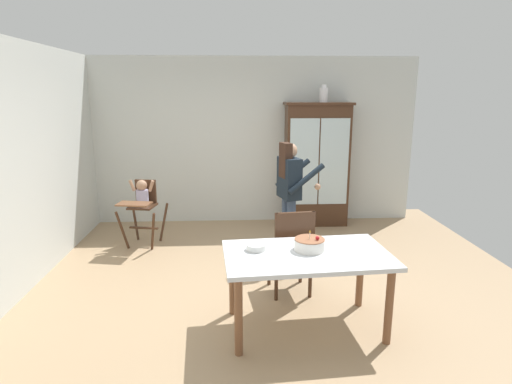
% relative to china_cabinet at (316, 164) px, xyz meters
% --- Properties ---
extents(ground_plane, '(6.24, 6.24, 0.00)m').
position_rel_china_cabinet_xyz_m(ground_plane, '(-1.01, -2.37, -1.00)').
color(ground_plane, tan).
extents(wall_back, '(5.32, 0.06, 2.70)m').
position_rel_china_cabinet_xyz_m(wall_back, '(-1.01, 0.26, 0.35)').
color(wall_back, silver).
rests_on(wall_back, ground_plane).
extents(wall_left, '(0.06, 5.32, 2.70)m').
position_rel_china_cabinet_xyz_m(wall_left, '(-3.64, -2.37, 0.35)').
color(wall_left, silver).
rests_on(wall_left, ground_plane).
extents(china_cabinet, '(1.07, 0.48, 1.99)m').
position_rel_china_cabinet_xyz_m(china_cabinet, '(0.00, 0.00, 0.00)').
color(china_cabinet, '#422819').
rests_on(china_cabinet, ground_plane).
extents(ceramic_vase, '(0.13, 0.13, 0.27)m').
position_rel_china_cabinet_xyz_m(ceramic_vase, '(0.08, 0.00, 1.11)').
color(ceramic_vase, white).
rests_on(ceramic_vase, china_cabinet).
extents(high_chair_with_toddler, '(0.67, 0.76, 0.95)m').
position_rel_china_cabinet_xyz_m(high_chair_with_toddler, '(-2.63, -0.87, -0.35)').
color(high_chair_with_toddler, '#422819').
rests_on(high_chair_with_toddler, ground_plane).
extents(adult_person, '(0.60, 0.59, 1.53)m').
position_rel_china_cabinet_xyz_m(adult_person, '(-0.63, -1.47, -0.03)').
color(adult_person, '#33425B').
rests_on(adult_person, ground_plane).
extents(dining_table, '(1.54, 0.96, 0.74)m').
position_rel_china_cabinet_xyz_m(dining_table, '(-0.68, -3.15, -0.36)').
color(dining_table, silver).
rests_on(dining_table, ground_plane).
extents(birthday_cake, '(0.28, 0.28, 0.19)m').
position_rel_china_cabinet_xyz_m(birthday_cake, '(-0.65, -3.08, -0.20)').
color(birthday_cake, white).
rests_on(birthday_cake, dining_table).
extents(serving_bowl, '(0.18, 0.18, 0.05)m').
position_rel_china_cabinet_xyz_m(serving_bowl, '(-1.14, -3.06, -0.23)').
color(serving_bowl, silver).
rests_on(serving_bowl, dining_table).
extents(dining_chair_far_side, '(0.49, 0.49, 0.96)m').
position_rel_china_cabinet_xyz_m(dining_chair_far_side, '(-0.73, -2.51, -0.44)').
color(dining_chair_far_side, '#422819').
rests_on(dining_chair_far_side, ground_plane).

